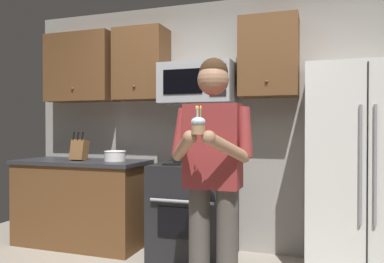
# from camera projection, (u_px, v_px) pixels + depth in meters

# --- Properties ---
(wall_back) EXTENTS (4.40, 0.10, 2.60)m
(wall_back) POSITION_uv_depth(u_px,v_px,m) (219.00, 125.00, 3.98)
(wall_back) COLOR gray
(wall_back) RESTS_ON ground
(oven_range) EXTENTS (0.76, 0.70, 0.93)m
(oven_range) POSITION_uv_depth(u_px,v_px,m) (194.00, 211.00, 3.67)
(oven_range) COLOR black
(oven_range) RESTS_ON ground
(microwave) EXTENTS (0.74, 0.41, 0.40)m
(microwave) POSITION_uv_depth(u_px,v_px,m) (198.00, 83.00, 3.76)
(microwave) COLOR #9EA0A5
(refrigerator) EXTENTS (0.90, 0.75, 1.80)m
(refrigerator) POSITION_uv_depth(u_px,v_px,m) (362.00, 172.00, 3.14)
(refrigerator) COLOR white
(refrigerator) RESTS_ON ground
(cabinet_row_upper) EXTENTS (2.78, 0.36, 0.76)m
(cabinet_row_upper) POSITION_uv_depth(u_px,v_px,m) (148.00, 64.00, 3.99)
(cabinet_row_upper) COLOR brown
(counter_left) EXTENTS (1.44, 0.66, 0.92)m
(counter_left) POSITION_uv_depth(u_px,v_px,m) (82.00, 202.00, 4.10)
(counter_left) COLOR brown
(counter_left) RESTS_ON ground
(knife_block) EXTENTS (0.16, 0.15, 0.32)m
(knife_block) POSITION_uv_depth(u_px,v_px,m) (79.00, 150.00, 4.05)
(knife_block) COLOR brown
(knife_block) RESTS_ON counter_left
(bowl_large_white) EXTENTS (0.23, 0.23, 0.11)m
(bowl_large_white) POSITION_uv_depth(u_px,v_px,m) (115.00, 156.00, 3.99)
(bowl_large_white) COLOR white
(bowl_large_white) RESTS_ON counter_left
(person) EXTENTS (0.60, 0.48, 1.76)m
(person) POSITION_uv_depth(u_px,v_px,m) (213.00, 168.00, 2.58)
(person) COLOR #4C4742
(person) RESTS_ON ground
(cupcake) EXTENTS (0.09, 0.09, 0.17)m
(cupcake) POSITION_uv_depth(u_px,v_px,m) (198.00, 125.00, 2.27)
(cupcake) COLOR #A87F56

